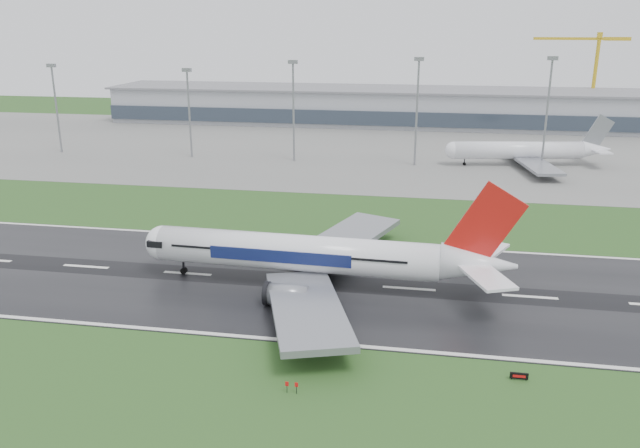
# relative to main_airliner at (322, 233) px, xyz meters

# --- Properties ---
(ground) EXTENTS (520.00, 520.00, 0.00)m
(ground) POSITION_rel_main_airliner_xyz_m (-4.99, 1.10, -9.63)
(ground) COLOR #21471A
(ground) RESTS_ON ground
(runway) EXTENTS (400.00, 45.00, 0.10)m
(runway) POSITION_rel_main_airliner_xyz_m (-4.99, 1.10, -9.58)
(runway) COLOR black
(runway) RESTS_ON ground
(apron) EXTENTS (400.00, 130.00, 0.08)m
(apron) POSITION_rel_main_airliner_xyz_m (-4.99, 126.10, -9.59)
(apron) COLOR slate
(apron) RESTS_ON ground
(terminal) EXTENTS (240.00, 36.00, 15.00)m
(terminal) POSITION_rel_main_airliner_xyz_m (-4.99, 186.10, -2.13)
(terminal) COLOR #90949B
(terminal) RESTS_ON ground
(main_airliner) EXTENTS (66.68, 63.71, 19.05)m
(main_airliner) POSITION_rel_main_airliner_xyz_m (0.00, 0.00, 0.00)
(main_airliner) COLOR white
(main_airliner) RESTS_ON runway
(parked_airliner) EXTENTS (60.89, 57.90, 15.60)m
(parked_airliner) POSITION_rel_main_airliner_xyz_m (46.85, 106.78, -1.74)
(parked_airliner) COLOR white
(parked_airliner) RESTS_ON apron
(tower_crane) EXTENTS (39.98, 3.25, 39.81)m
(tower_crane) POSITION_rel_main_airliner_xyz_m (86.63, 201.10, 10.28)
(tower_crane) COLOR gold
(tower_crane) RESTS_ON ground
(runway_sign) EXTENTS (2.31, 0.48, 1.04)m
(runway_sign) POSITION_rel_main_airliner_xyz_m (30.07, -25.89, -9.11)
(runway_sign) COLOR black
(runway_sign) RESTS_ON ground
(floodmast_0) EXTENTS (0.64, 0.64, 29.10)m
(floodmast_0) POSITION_rel_main_airliner_xyz_m (-110.00, 101.10, 4.92)
(floodmast_0) COLOR gray
(floodmast_0) RESTS_ON ground
(floodmast_1) EXTENTS (0.64, 0.64, 28.22)m
(floodmast_1) POSITION_rel_main_airliner_xyz_m (-62.00, 101.10, 4.48)
(floodmast_1) COLOR gray
(floodmast_1) RESTS_ON ground
(floodmast_2) EXTENTS (0.64, 0.64, 31.11)m
(floodmast_2) POSITION_rel_main_airliner_xyz_m (-26.65, 101.10, 5.93)
(floodmast_2) COLOR gray
(floodmast_2) RESTS_ON ground
(floodmast_3) EXTENTS (0.64, 0.64, 32.37)m
(floodmast_3) POSITION_rel_main_airliner_xyz_m (12.64, 101.10, 6.56)
(floodmast_3) COLOR gray
(floodmast_3) RESTS_ON ground
(floodmast_4) EXTENTS (0.64, 0.64, 32.95)m
(floodmast_4) POSITION_rel_main_airliner_xyz_m (51.43, 101.10, 6.85)
(floodmast_4) COLOR gray
(floodmast_4) RESTS_ON ground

